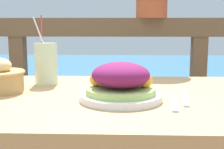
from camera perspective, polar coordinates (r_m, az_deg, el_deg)
patio_table at (r=1.01m, az=-2.56°, el=-9.92°), size 1.01×0.71×0.72m
railing_fence at (r=1.58m, az=-0.81°, el=0.49°), size 2.80×0.08×0.97m
sea_backdrop at (r=4.13m, az=0.97°, el=-1.51°), size 12.00×4.00×0.34m
salad_plate at (r=0.90m, az=1.61°, el=-1.78°), size 0.24×0.24×0.11m
drink_glass at (r=1.17m, az=-11.95°, el=1.98°), size 0.08×0.08×0.25m
fork at (r=0.89m, az=11.31°, el=-5.09°), size 0.04×0.18×0.00m
knife at (r=0.95m, az=13.24°, el=-4.31°), size 0.04×0.18×0.00m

